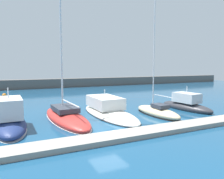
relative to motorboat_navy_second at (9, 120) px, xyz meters
name	(u,v)px	position (x,y,z in m)	size (l,w,h in m)	color
ground_plane	(108,131)	(6.71, -4.03, -0.72)	(120.00, 120.00, 0.00)	navy
dock_pier	(119,136)	(6.71, -5.88, -0.55)	(28.87, 1.77, 0.35)	gray
breakwater_seawall	(42,84)	(6.71, 32.00, 0.30)	(108.00, 2.46, 2.05)	#5B5651
motorboat_navy_second	(9,120)	(0.00, 0.00, 0.00)	(2.59, 7.44, 3.56)	navy
sailboat_red_third	(66,116)	(4.68, 0.84, -0.32)	(3.38, 10.08, 20.51)	#B72D28
motorboat_ivory_fourth	(108,110)	(9.14, 1.35, -0.31)	(3.51, 10.54, 2.85)	silver
sailboat_sand_fifth	(157,112)	(13.50, -1.15, -0.37)	(2.08, 6.36, 13.15)	beige
motorboat_charcoal_sixth	(186,105)	(18.26, -0.19, -0.17)	(2.69, 6.99, 3.02)	#2D2D33
mooring_buoy_orange	(4,95)	(-0.77, 21.94, -0.72)	(0.72, 0.72, 0.72)	orange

